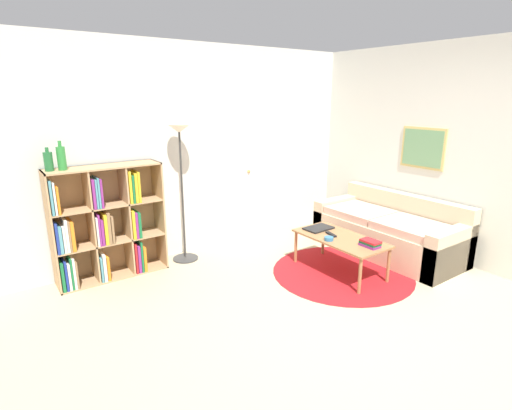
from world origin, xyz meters
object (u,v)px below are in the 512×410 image
Objects in this scene: floor_lamp at (180,156)px; laptop at (318,228)px; bookshelf at (104,227)px; couch at (390,232)px; bowl at (329,239)px; bottle_middle at (61,158)px; bottle_left at (48,161)px; coffee_table at (340,241)px.

laptop is (1.29, -1.01, -0.87)m from floor_lamp.
couch is at bearing -22.81° from bookshelf.
bottle_middle is at bearing 149.68° from bowl.
floor_lamp is 7.13× the size of bottle_left.
laptop is 0.39m from bowl.
bowl is (-1.18, -0.05, 0.17)m from couch.
bookshelf is 2.64m from coffee_table.
floor_lamp reaches higher than bottle_middle.
coffee_table is at bearing -3.06° from bowl.
couch is 7.96× the size of bottle_left.
couch is at bearing 2.47° from bowl.
floor_lamp is 1.27m from bottle_middle.
laptop is 3.02m from bottle_left.
coffee_table is at bearing -89.83° from laptop.
coffee_table is 3.10× the size of laptop.
bottle_middle is (0.12, -0.02, 0.02)m from bottle_left.
couch is 6.37× the size of bottle_middle.
bookshelf is 1.17× the size of coffee_table.
coffee_table is 0.19m from bowl.
bowl is 0.44× the size of bottle_left.
bookshelf is 4.33× the size of bottle_middle.
bottle_left is 0.12m from bottle_middle.
couch is at bearing -20.64° from bottle_middle.
coffee_table is (-1.00, -0.06, 0.11)m from couch.
bottle_middle is at bearing -177.29° from bookshelf.
couch reaches higher than laptop.
floor_lamp is 16.30× the size of bowl.
floor_lamp reaches higher than coffee_table.
bottle_middle is (-2.55, 1.04, 0.95)m from laptop.
bottle_left is (-3.67, 1.36, 1.09)m from couch.
bowl is (-0.18, -0.35, 0.01)m from laptop.
bookshelf is 3.51m from couch.
couch is 3.96m from bottle_middle.
bookshelf is at bearing 145.48° from bowl.
coffee_table is (1.29, -1.37, -0.92)m from floor_lamp.
coffee_table is 0.36m from laptop.
laptop is (-1.00, 0.30, 0.16)m from couch.
floor_lamp is 4.80× the size of laptop.
bowl is at bearing -34.52° from bookshelf.
floor_lamp is at bearing 150.20° from couch.
bookshelf is at bearing 157.19° from couch.
bowl is at bearing -30.32° from bottle_middle.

